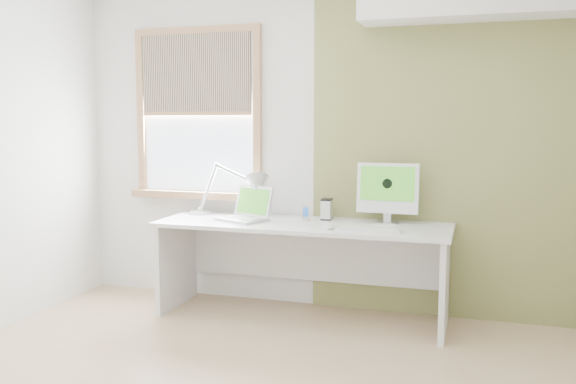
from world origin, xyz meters
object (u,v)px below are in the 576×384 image
at_px(external_drive, 327,209).
at_px(imac, 388,190).
at_px(desk, 304,247).
at_px(laptop, 247,212).
at_px(desk_lamp, 246,189).

relative_size(external_drive, imac, 0.35).
bearing_deg(desk, imac, 12.02).
bearing_deg(imac, desk, -167.98).
bearing_deg(laptop, desk_lamp, 111.87).
distance_m(desk_lamp, laptop, 0.21).
xyz_separation_m(laptop, imac, (1.06, 0.17, 0.19)).
distance_m(desk, laptop, 0.52).
xyz_separation_m(desk, imac, (0.61, 0.13, 0.45)).
height_order(desk, laptop, laptop).
relative_size(laptop, imac, 0.99).
relative_size(desk, imac, 4.79).
height_order(desk_lamp, external_drive, desk_lamp).
bearing_deg(external_drive, laptop, -161.62).
xyz_separation_m(external_drive, imac, (0.47, -0.02, 0.17)).
relative_size(desk_lamp, imac, 1.62).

